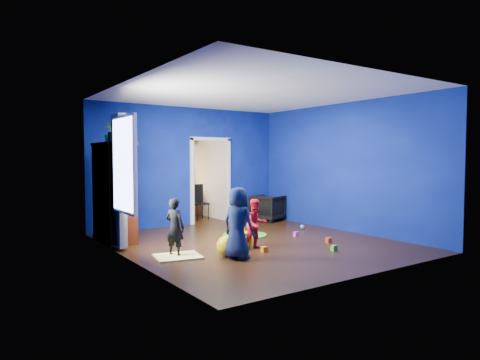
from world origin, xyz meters
TOP-DOWN VIEW (x-y plane):
  - floor at (0.00, 0.00)m, footprint 5.00×5.50m
  - ceiling at (0.00, 0.00)m, footprint 5.00×5.50m
  - wall_back at (0.00, 2.75)m, footprint 5.00×0.02m
  - wall_front at (0.00, -2.75)m, footprint 5.00×0.02m
  - wall_left at (-2.50, 0.00)m, footprint 0.02×5.50m
  - wall_right at (2.50, 0.00)m, footprint 0.02×5.50m
  - alcove at (0.60, 3.62)m, footprint 1.00×1.75m
  - armchair at (2.03, 2.20)m, footprint 0.96×0.95m
  - child_black at (-1.78, -0.15)m, footprint 0.38×0.43m
  - child_navy at (-1.00, -0.90)m, footprint 0.55×0.67m
  - toddler_red at (-0.31, -0.45)m, footprint 0.47×0.38m
  - vase at (-2.22, 1.36)m, footprint 0.22×0.22m
  - potted_plant at (-2.22, 1.88)m, footprint 0.30×0.30m
  - tv_armoire at (-2.22, 1.66)m, footprint 0.58×1.14m
  - crt_tv at (-2.18, 1.66)m, footprint 0.46×0.70m
  - yellow_blanket at (-1.78, -0.25)m, footprint 0.85×0.73m
  - hopper_ball at (-1.05, -0.65)m, footprint 0.36×0.36m
  - kid_chair at (-0.46, -0.25)m, footprint 0.32×0.32m
  - play_mat at (0.30, 0.77)m, footprint 0.94×0.94m
  - toy_arch at (0.30, 0.77)m, footprint 0.83×0.23m
  - window_left at (-2.48, 0.35)m, footprint 0.03×0.95m
  - curtain at (-2.37, 0.90)m, footprint 0.14×0.42m
  - doorway at (0.60, 2.75)m, footprint 1.16×0.10m
  - study_desk at (0.60, 4.26)m, footprint 0.88×0.44m
  - desk_monitor at (0.60, 4.38)m, footprint 0.40×0.05m
  - desk_lamp at (0.32, 4.32)m, footprint 0.14×0.14m
  - folding_chair at (0.60, 3.30)m, footprint 0.40×0.40m
  - book_shelf at (0.60, 4.37)m, footprint 0.88×0.24m
  - toy_0 at (1.21, -0.80)m, footprint 0.10×0.08m
  - toy_1 at (1.88, 0.69)m, footprint 0.11×0.11m
  - toy_2 at (-0.35, -0.76)m, footprint 0.10×0.08m
  - toy_3 at (0.56, 0.93)m, footprint 0.11×0.11m
  - toy_4 at (1.13, 0.07)m, footprint 0.10×0.08m
  - toy_5 at (0.76, -1.36)m, footprint 0.10×0.08m

SIDE VIEW (x-z plane):
  - floor at x=0.00m, z-range -0.01..0.01m
  - play_mat at x=0.30m, z-range 0.00..0.03m
  - yellow_blanket at x=-1.78m, z-range 0.00..0.03m
  - toy_arch at x=0.30m, z-range -0.40..0.44m
  - toy_0 at x=1.21m, z-range 0.00..0.10m
  - toy_2 at x=-0.35m, z-range 0.00..0.10m
  - toy_4 at x=1.13m, z-range 0.00..0.10m
  - toy_5 at x=0.76m, z-range 0.00..0.10m
  - toy_1 at x=1.88m, z-range 0.00..0.11m
  - toy_3 at x=0.56m, z-range 0.00..0.11m
  - hopper_ball at x=-1.05m, z-range 0.00..0.36m
  - kid_chair at x=-0.46m, z-range 0.00..0.50m
  - armchair at x=2.03m, z-range 0.00..0.69m
  - study_desk at x=0.60m, z-range 0.00..0.75m
  - toddler_red at x=-0.31m, z-range 0.00..0.92m
  - folding_chair at x=0.60m, z-range 0.00..0.92m
  - child_black at x=-1.78m, z-range 0.00..0.99m
  - child_navy at x=-1.00m, z-range 0.00..1.18m
  - desk_lamp at x=0.32m, z-range 0.86..1.00m
  - desk_monitor at x=0.60m, z-range 0.79..1.11m
  - tv_armoire at x=-2.22m, z-range 0.00..1.96m
  - crt_tv at x=-2.18m, z-range 0.75..1.29m
  - doorway at x=0.60m, z-range 0.00..2.10m
  - alcove at x=0.60m, z-range 0.00..2.50m
  - curtain at x=-2.37m, z-range 0.05..2.45m
  - wall_back at x=0.00m, z-range 0.00..2.90m
  - wall_front at x=0.00m, z-range 0.00..2.90m
  - wall_left at x=-2.50m, z-range 0.00..2.90m
  - wall_right at x=2.50m, z-range 0.00..2.90m
  - window_left at x=-2.48m, z-range 0.77..2.33m
  - book_shelf at x=0.60m, z-range 2.00..2.04m
  - vase at x=-2.22m, z-range 1.96..2.17m
  - potted_plant at x=-2.22m, z-range 1.96..2.36m
  - ceiling at x=0.00m, z-range 2.90..2.90m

